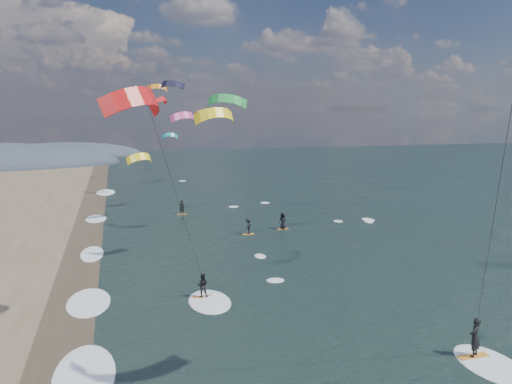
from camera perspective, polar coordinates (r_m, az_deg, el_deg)
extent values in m
cube|color=#382D23|center=(28.93, -21.11, -15.45)|extent=(3.00, 240.00, 0.00)
ellipsoid|color=#3D4756|center=(137.34, -21.20, 3.86)|extent=(40.00, 18.00, 7.00)
cube|color=orange|center=(27.56, 23.60, -16.85)|extent=(1.58, 0.47, 0.07)
imported|color=black|center=(27.14, 23.74, -14.94)|extent=(0.85, 0.78, 1.94)
ellipsoid|color=white|center=(27.21, 25.22, -17.39)|extent=(2.60, 4.20, 0.12)
cylinder|color=black|center=(21.48, 26.11, 1.26)|extent=(0.02, 0.02, 17.33)
cube|color=orange|center=(32.71, -6.12, -11.84)|extent=(1.20, 0.37, 0.06)
imported|color=black|center=(32.44, -6.14, -10.55)|extent=(0.85, 0.72, 1.52)
ellipsoid|color=white|center=(32.04, -5.33, -12.35)|extent=(2.60, 4.20, 0.12)
cylinder|color=black|center=(27.73, -8.89, -1.01)|extent=(0.02, 0.02, 13.18)
cube|color=orange|center=(48.10, -0.89, -4.81)|extent=(1.10, 0.35, 0.05)
imported|color=black|center=(47.92, -0.89, -3.91)|extent=(1.01, 1.12, 1.51)
cube|color=orange|center=(50.18, 3.08, -4.22)|extent=(1.10, 0.35, 0.05)
imported|color=black|center=(49.99, 3.08, -3.30)|extent=(0.88, 0.93, 1.60)
cube|color=orange|center=(57.70, -8.46, -2.50)|extent=(1.10, 0.35, 0.05)
imported|color=black|center=(57.54, -8.48, -1.69)|extent=(0.61, 0.42, 1.61)
ellipsoid|color=white|center=(25.25, -19.09, -19.17)|extent=(2.40, 5.40, 0.11)
ellipsoid|color=white|center=(33.44, -18.24, -11.85)|extent=(2.40, 5.40, 0.11)
ellipsoid|color=white|center=(43.88, -17.68, -6.71)|extent=(2.40, 5.40, 0.11)
ellipsoid|color=white|center=(57.48, -17.27, -2.91)|extent=(2.40, 5.40, 0.11)
ellipsoid|color=white|center=(75.17, -16.96, -0.05)|extent=(2.40, 5.40, 0.11)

